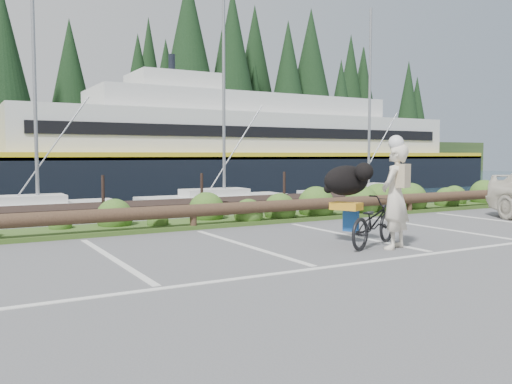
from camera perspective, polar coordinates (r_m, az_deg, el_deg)
ground at (r=8.90m, az=5.21°, el=-7.55°), size 72.00×72.00×0.00m
vegetation_strip at (r=13.52m, az=-7.77°, el=-3.38°), size 34.00×1.60×0.10m
log_rail at (r=12.89m, az=-6.61°, el=-3.96°), size 32.00×0.30×0.60m
bicycle at (r=10.68m, az=12.26°, el=-3.08°), size 1.93×1.32×0.96m
cyclist at (r=10.47m, az=14.43°, el=-0.47°), size 0.85×0.72×1.97m
dog at (r=10.87m, az=9.50°, el=1.21°), size 0.88×1.15×0.60m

